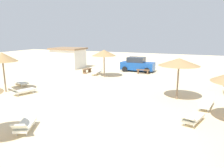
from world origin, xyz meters
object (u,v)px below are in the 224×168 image
Objects in this scene: lounger_3 at (207,103)px; lounger_7 at (22,90)px; parasol_3 at (179,62)px; lounger_4 at (24,125)px; parked_car at (137,65)px; parasol_6 at (104,53)px; lounger_0 at (20,82)px; lounger_6 at (97,72)px; lounger_1 at (193,118)px; bench_0 at (87,70)px; parasol_0 at (2,57)px; beach_cabana at (68,58)px; bench_1 at (143,71)px.

lounger_7 is (-12.90, -2.07, -0.01)m from lounger_3.
parasol_3 reaches higher than lounger_4.
parasol_3 reaches higher than lounger_3.
parasol_3 is 11.88m from parked_car.
parked_car is at bearing 69.30° from lounger_7.
parasol_6 is 1.43× the size of lounger_0.
lounger_4 is at bearing -76.51° from lounger_6.
lounger_0 is at bearing -175.52° from parasol_3.
lounger_3 reaches higher than lounger_1.
parked_car is at bearing 116.61° from lounger_1.
lounger_3 reaches higher than lounger_0.
parasol_3 reaches higher than lounger_7.
lounger_1 is 16.44m from bench_0.
parasol_6 is at bearing 71.93° from lounger_7.
lounger_6 is 0.49× the size of parked_car.
parasol_3 is at bearing 4.48° from lounger_0.
bench_0 is at bearing 148.20° from lounger_3.
parasol_0 is at bearing -118.74° from parasol_6.
lounger_3 is at bearing -32.23° from parasol_3.
lounger_4 is 15.00m from lounger_6.
parasol_6 is at bearing -28.73° from beach_cabana.
beach_cabana reaches higher than lounger_1.
lounger_4 is (-7.95, -6.99, -0.01)m from lounger_3.
parasol_3 is at bearing -33.62° from parasol_6.
parasol_6 is 0.70× the size of beach_cabana.
parasol_0 reaches higher than parasol_3.
parasol_3 is at bearing -31.42° from beach_cabana.
lounger_7 is at bearing -4.06° from parasol_0.
lounger_0 is 8.22m from bench_0.
lounger_1 is at bearing -64.77° from bench_1.
beach_cabana reaches higher than lounger_3.
parasol_6 is (4.70, 8.56, -0.21)m from parasol_0.
bench_0 is at bearing 164.26° from lounger_6.
lounger_7 reaches higher than bench_0.
lounger_0 is 13.53m from parked_car.
parasol_6 is at bearing 134.58° from lounger_1.
parasol_6 is 12.25m from lounger_3.
lounger_0 is 1.33× the size of bench_1.
lounger_6 is at bearing 62.12° from lounger_0.
beach_cabana is at bearing 149.41° from bench_0.
parasol_0 is at bearing 175.99° from lounger_1.
lounger_1 is 1.32× the size of bench_0.
parasol_3 reaches higher than parked_car.
parasol_0 is at bearing -100.47° from bench_0.
lounger_1 is 3.00m from lounger_3.
lounger_4 is 0.48× the size of beach_cabana.
lounger_0 is 0.50× the size of parked_car.
lounger_1 is at bearing -63.39° from parked_car.
bench_0 is (-1.47, 0.41, 0.04)m from lounger_6.
parasol_0 is 14.58m from bench_1.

